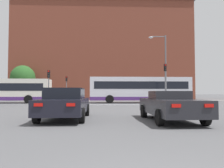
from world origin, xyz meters
name	(u,v)px	position (x,y,z in m)	size (l,w,h in m)	color
stop_line_strip	(109,105)	(0.00, 21.14, 0.00)	(9.77, 0.30, 0.01)	silver
far_pavement	(106,100)	(0.00, 34.29, 0.01)	(70.85, 2.50, 0.01)	gray
brick_civic_building	(103,51)	(-0.48, 44.41, 10.36)	(34.23, 15.69, 26.68)	brown
car_saloon_left	(66,103)	(-2.43, 8.43, 0.76)	(2.06, 4.80, 1.48)	black
car_roadster_right	(170,105)	(2.35, 7.53, 0.69)	(2.08, 4.65, 1.33)	#232328
bus_crossing_lead	(140,89)	(4.04, 25.18, 1.72)	(12.45, 2.71, 3.19)	silver
bus_crossing_trailing	(3,90)	(-13.02, 25.44, 1.58)	(11.47, 2.64, 2.96)	silver
traffic_light_near_right	(165,77)	(6.34, 21.90, 3.01)	(0.26, 0.31, 4.50)	slate
traffic_light_near_left	(49,81)	(-6.40, 21.32, 2.50)	(0.26, 0.31, 3.68)	slate
traffic_light_far_left	(66,84)	(-6.53, 33.53, 2.68)	(0.26, 0.31, 3.97)	slate
street_lamp_junction	(163,62)	(6.13, 22.06, 4.69)	(1.99, 0.36, 7.77)	slate
pedestrian_waiting	(59,94)	(-8.02, 35.03, 1.00)	(0.46, 0.39, 1.70)	#333851
pedestrian_walking_east	(117,94)	(1.81, 34.60, 1.09)	(0.43, 0.28, 1.84)	black
pedestrian_walking_west	(78,95)	(-4.79, 35.04, 0.93)	(0.30, 0.44, 1.60)	black
tree_by_building	(23,78)	(-13.98, 34.86, 3.76)	(4.00, 4.00, 5.87)	#4C3823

